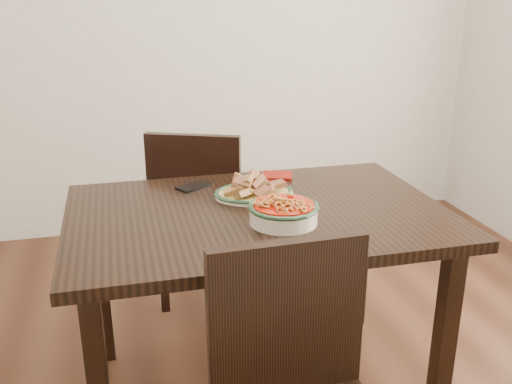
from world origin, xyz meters
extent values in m
cube|color=beige|center=(0.00, 1.75, 1.30)|extent=(3.50, 0.10, 2.60)
cube|color=black|center=(-0.12, 0.02, 0.73)|extent=(1.31, 0.87, 0.04)
cube|color=black|center=(0.44, -0.33, 0.35)|extent=(0.06, 0.06, 0.71)
cube|color=black|center=(-0.69, 0.37, 0.35)|extent=(0.06, 0.06, 0.71)
cube|color=black|center=(0.44, 0.37, 0.35)|extent=(0.06, 0.06, 0.71)
cube|color=black|center=(-0.19, 0.78, 0.43)|extent=(0.55, 0.55, 0.04)
cube|color=black|center=(0.03, 0.87, 0.21)|extent=(0.04, 0.04, 0.41)
cube|color=black|center=(-0.29, 1.00, 0.21)|extent=(0.04, 0.04, 0.41)
cube|color=black|center=(-0.10, 0.56, 0.21)|extent=(0.04, 0.04, 0.41)
cube|color=black|center=(-0.42, 0.69, 0.21)|extent=(0.04, 0.04, 0.41)
cube|color=black|center=(-0.27, 0.60, 0.67)|extent=(0.40, 0.20, 0.44)
cube|color=black|center=(-0.19, -0.55, 0.67)|extent=(0.42, 0.05, 0.44)
ellipsoid|color=beige|center=(-0.10, 0.16, 0.76)|extent=(0.29, 0.22, 0.02)
ellipsoid|color=gold|center=(-0.10, 0.16, 0.76)|extent=(0.28, 0.21, 0.01)
torus|color=#193721|center=(-0.10, 0.16, 0.77)|extent=(0.23, 0.23, 0.01)
cylinder|color=beige|center=(-0.07, -0.11, 0.78)|extent=(0.22, 0.22, 0.06)
torus|color=#18351F|center=(-0.07, -0.11, 0.81)|extent=(0.23, 0.23, 0.02)
cylinder|color=#A01407|center=(-0.07, -0.11, 0.81)|extent=(0.20, 0.20, 0.01)
cube|color=black|center=(-0.30, 0.31, 0.76)|extent=(0.15, 0.13, 0.01)
cube|color=maroon|center=(0.05, 0.36, 0.76)|extent=(0.15, 0.13, 0.01)
camera|label=1|loc=(-0.58, -1.78, 1.47)|focal=40.00mm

